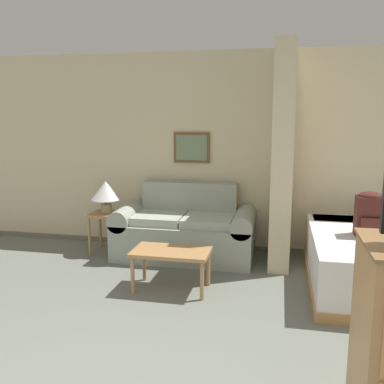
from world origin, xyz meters
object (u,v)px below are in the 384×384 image
object	(u,v)px
backpack	(370,213)
coffee_table	(171,255)
bed	(379,261)
table_lamp	(106,192)
couch	(185,231)

from	to	relation	value
backpack	coffee_table	bearing A→B (deg)	-166.90
bed	table_lamp	bearing A→B (deg)	170.84
bed	backpack	distance (m)	0.54
coffee_table	backpack	bearing A→B (deg)	13.10
table_lamp	bed	xyz separation A→B (m)	(3.24, -0.52, -0.53)
couch	bed	world-z (taller)	couch
couch	backpack	xyz separation A→B (m)	(2.06, -0.61, 0.46)
coffee_table	backpack	size ratio (longest dim) A/B	1.72
couch	coffee_table	distance (m)	1.07
couch	backpack	bearing A→B (deg)	-16.44
coffee_table	table_lamp	size ratio (longest dim) A/B	1.90
bed	coffee_table	bearing A→B (deg)	-166.56
coffee_table	bed	world-z (taller)	bed
coffee_table	table_lamp	bearing A→B (deg)	137.86
bed	backpack	size ratio (longest dim) A/B	4.13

